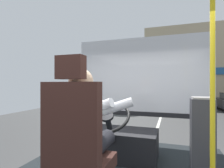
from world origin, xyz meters
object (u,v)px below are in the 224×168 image
at_px(bus_driver, 85,125).
at_px(steering_console, 118,142).
at_px(driver_seat, 77,149).
at_px(fare_box, 202,138).
at_px(handrail_pole, 213,84).

bearing_deg(bus_driver, steering_console, 90.00).
xyz_separation_m(driver_seat, steering_console, (0.00, 1.17, -0.31)).
bearing_deg(fare_box, steering_console, 168.18).
bearing_deg(handrail_pole, fare_box, 92.81).
bearing_deg(bus_driver, fare_box, 37.60).
bearing_deg(handrail_pole, steering_console, 149.28).
distance_m(driver_seat, handrail_pole, 1.32).
height_order(bus_driver, steering_console, bus_driver).
bearing_deg(fare_box, handrail_pole, -87.19).
bearing_deg(fare_box, driver_seat, -138.20).
distance_m(handrail_pole, fare_box, 0.74).
height_order(steering_console, handrail_pole, handrail_pole).
xyz_separation_m(handrail_pole, fare_box, (-0.02, 0.42, -0.61)).
relative_size(bus_driver, steering_console, 0.72).
bearing_deg(fare_box, bus_driver, -142.40).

